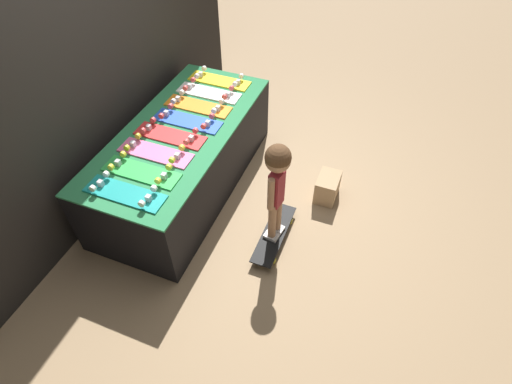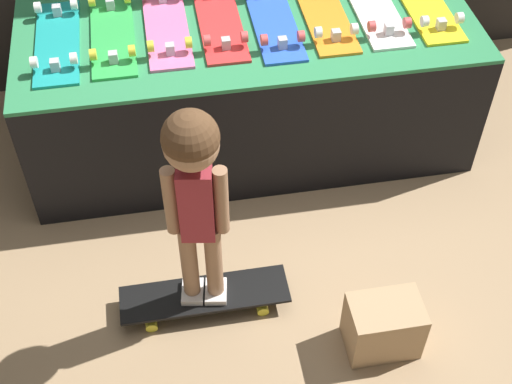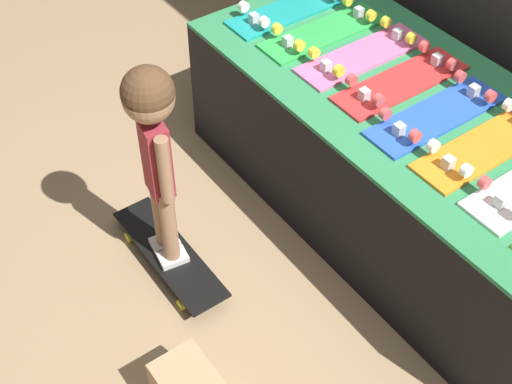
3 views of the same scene
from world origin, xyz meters
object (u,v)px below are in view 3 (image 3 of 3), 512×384
(skateboard_orange_on_rack, at_px, (486,145))
(skateboard_teal_on_rack, at_px, (289,9))
(skateboard_blue_on_rack, at_px, (436,114))
(skateboard_on_floor, at_px, (169,254))
(child, at_px, (153,134))
(skateboard_pink_on_rack, at_px, (362,54))
(skateboard_green_on_rack, at_px, (324,31))
(skateboard_red_on_rack, at_px, (401,81))

(skateboard_orange_on_rack, bearing_deg, skateboard_teal_on_rack, -179.52)
(skateboard_blue_on_rack, distance_m, skateboard_on_floor, 1.36)
(skateboard_blue_on_rack, height_order, child, child)
(skateboard_blue_on_rack, bearing_deg, skateboard_pink_on_rack, 175.68)
(skateboard_orange_on_rack, distance_m, skateboard_on_floor, 1.48)
(skateboard_green_on_rack, relative_size, skateboard_on_floor, 0.91)
(skateboard_pink_on_rack, bearing_deg, skateboard_teal_on_rack, -176.30)
(skateboard_orange_on_rack, relative_size, skateboard_on_floor, 0.91)
(skateboard_red_on_rack, xyz_separation_m, child, (-0.24, -1.12, 0.08))
(skateboard_teal_on_rack, xyz_separation_m, skateboard_green_on_rack, (0.26, 0.01, 0.00))
(skateboard_blue_on_rack, relative_size, skateboard_on_floor, 0.91)
(skateboard_red_on_rack, relative_size, skateboard_blue_on_rack, 1.00)
(skateboard_blue_on_rack, relative_size, child, 0.65)
(skateboard_red_on_rack, distance_m, skateboard_on_floor, 1.32)
(skateboard_teal_on_rack, height_order, child, child)
(skateboard_blue_on_rack, height_order, skateboard_on_floor, skateboard_blue_on_rack)
(skateboard_teal_on_rack, bearing_deg, skateboard_blue_on_rack, -0.31)
(skateboard_green_on_rack, distance_m, child, 1.13)
(skateboard_pink_on_rack, height_order, skateboard_on_floor, skateboard_pink_on_rack)
(skateboard_teal_on_rack, bearing_deg, skateboard_red_on_rack, 2.53)
(skateboard_red_on_rack, bearing_deg, skateboard_pink_on_rack, -179.82)
(child, bearing_deg, skateboard_red_on_rack, 86.74)
(skateboard_red_on_rack, bearing_deg, skateboard_on_floor, -102.28)
(skateboard_on_floor, bearing_deg, child, -90.00)
(skateboard_red_on_rack, height_order, skateboard_orange_on_rack, same)
(skateboard_red_on_rack, xyz_separation_m, skateboard_on_floor, (-0.24, -1.12, -0.66))
(skateboard_teal_on_rack, bearing_deg, skateboard_on_floor, -64.02)
(skateboard_red_on_rack, height_order, skateboard_on_floor, skateboard_red_on_rack)
(skateboard_red_on_rack, distance_m, skateboard_blue_on_rack, 0.26)
(skateboard_teal_on_rack, relative_size, child, 0.65)
(skateboard_on_floor, bearing_deg, skateboard_teal_on_rack, 115.98)
(skateboard_pink_on_rack, height_order, skateboard_orange_on_rack, same)
(skateboard_blue_on_rack, xyz_separation_m, skateboard_on_floor, (-0.50, -1.08, -0.66))
(skateboard_red_on_rack, height_order, skateboard_blue_on_rack, same)
(skateboard_green_on_rack, bearing_deg, skateboard_blue_on_rack, -1.43)
(skateboard_red_on_rack, height_order, child, child)
(child, bearing_deg, skateboard_pink_on_rack, 99.73)
(skateboard_pink_on_rack, height_order, child, child)
(skateboard_green_on_rack, height_order, skateboard_pink_on_rack, same)
(skateboard_blue_on_rack, bearing_deg, child, -114.90)
(child, bearing_deg, skateboard_orange_on_rack, 64.34)
(skateboard_green_on_rack, relative_size, skateboard_pink_on_rack, 1.00)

